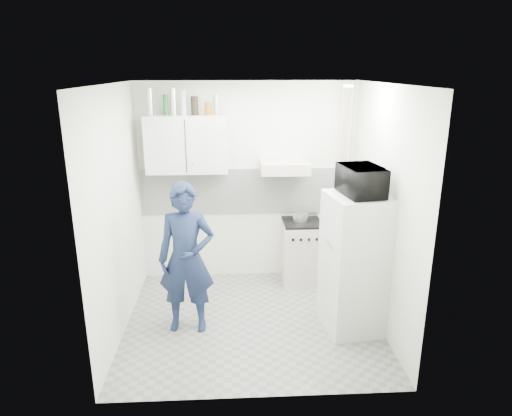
{
  "coord_description": "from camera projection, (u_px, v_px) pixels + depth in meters",
  "views": [
    {
      "loc": [
        -0.2,
        -4.55,
        2.75
      ],
      "look_at": [
        0.06,
        0.3,
        1.25
      ],
      "focal_mm": 32.0,
      "sensor_mm": 36.0,
      "label": 1
    }
  ],
  "objects": [
    {
      "name": "wall_back",
      "position": [
        248.0,
        183.0,
        5.98
      ],
      "size": [
        2.8,
        0.0,
        2.8
      ],
      "primitive_type": "plane",
      "rotation": [
        1.57,
        0.0,
        0.0
      ],
      "color": "beige",
      "rests_on": "floor"
    },
    {
      "name": "microwave",
      "position": [
        362.0,
        181.0,
        4.58
      ],
      "size": [
        0.59,
        0.44,
        0.3
      ],
      "primitive_type": "imported",
      "rotation": [
        0.0,
        0.0,
        1.72
      ],
      "color": "black",
      "rests_on": "fridge"
    },
    {
      "name": "bottle_a",
      "position": [
        150.0,
        102.0,
        5.44
      ],
      "size": [
        0.07,
        0.07,
        0.32
      ],
      "primitive_type": "cylinder",
      "color": "silver",
      "rests_on": "upper_cabinet"
    },
    {
      "name": "canister_a",
      "position": [
        195.0,
        106.0,
        5.48
      ],
      "size": [
        0.09,
        0.09,
        0.22
      ],
      "primitive_type": "cylinder",
      "color": "black",
      "rests_on": "upper_cabinet"
    },
    {
      "name": "bottle_b",
      "position": [
        166.0,
        105.0,
        5.46
      ],
      "size": [
        0.06,
        0.06,
        0.25
      ],
      "primitive_type": "cylinder",
      "color": "#144C1E",
      "rests_on": "upper_cabinet"
    },
    {
      "name": "stove",
      "position": [
        301.0,
        253.0,
        6.04
      ],
      "size": [
        0.51,
        0.51,
        0.81
      ],
      "primitive_type": "cube",
      "color": "beige",
      "rests_on": "floor"
    },
    {
      "name": "floor",
      "position": [
        252.0,
        321.0,
        5.17
      ],
      "size": [
        2.8,
        2.8,
        0.0
      ],
      "primitive_type": "plane",
      "color": "gray",
      "rests_on": "ground"
    },
    {
      "name": "saucepan",
      "position": [
        300.0,
        217.0,
        5.91
      ],
      "size": [
        0.2,
        0.2,
        0.11
      ],
      "primitive_type": "cylinder",
      "color": "silver",
      "rests_on": "stove_top"
    },
    {
      "name": "range_hood",
      "position": [
        284.0,
        167.0,
        5.68
      ],
      "size": [
        0.6,
        0.5,
        0.14
      ],
      "primitive_type": "cube",
      "color": "beige",
      "rests_on": "wall_back"
    },
    {
      "name": "ceiling_spot_fixture",
      "position": [
        348.0,
        86.0,
        4.65
      ],
      "size": [
        0.1,
        0.1,
        0.02
      ],
      "primitive_type": "cylinder",
      "color": "white",
      "rests_on": "ceiling"
    },
    {
      "name": "backsplash",
      "position": [
        248.0,
        191.0,
        5.99
      ],
      "size": [
        2.74,
        0.03,
        0.6
      ],
      "primitive_type": "cube",
      "color": "white",
      "rests_on": "wall_back"
    },
    {
      "name": "upper_cabinet",
      "position": [
        187.0,
        144.0,
        5.61
      ],
      "size": [
        1.0,
        0.35,
        0.7
      ],
      "primitive_type": "cube",
      "color": "silver",
      "rests_on": "wall_back"
    },
    {
      "name": "bottle_d",
      "position": [
        183.0,
        103.0,
        5.46
      ],
      "size": [
        0.07,
        0.07,
        0.29
      ],
      "primitive_type": "cylinder",
      "color": "#B2B7BC",
      "rests_on": "upper_cabinet"
    },
    {
      "name": "pipe_b",
      "position": [
        338.0,
        183.0,
        5.96
      ],
      "size": [
        0.04,
        0.04,
        2.6
      ],
      "primitive_type": "cylinder",
      "color": "beige",
      "rests_on": "floor"
    },
    {
      "name": "pipe_a",
      "position": [
        347.0,
        183.0,
        5.97
      ],
      "size": [
        0.05,
        0.05,
        2.6
      ],
      "primitive_type": "cylinder",
      "color": "beige",
      "rests_on": "floor"
    },
    {
      "name": "bottle_e",
      "position": [
        216.0,
        105.0,
        5.49
      ],
      "size": [
        0.06,
        0.06,
        0.24
      ],
      "primitive_type": "cylinder",
      "color": "silver",
      "rests_on": "upper_cabinet"
    },
    {
      "name": "wall_right",
      "position": [
        383.0,
        210.0,
        4.85
      ],
      "size": [
        0.0,
        2.6,
        2.6
      ],
      "primitive_type": "plane",
      "rotation": [
        1.57,
        0.0,
        -1.57
      ],
      "color": "beige",
      "rests_on": "floor"
    },
    {
      "name": "person",
      "position": [
        186.0,
        259.0,
        4.81
      ],
      "size": [
        0.62,
        0.42,
        1.64
      ],
      "primitive_type": "imported",
      "rotation": [
        0.0,
        0.0,
        -0.05
      ],
      "color": "#16213E",
      "rests_on": "floor"
    },
    {
      "name": "wall_left",
      "position": [
        117.0,
        214.0,
        4.71
      ],
      "size": [
        0.0,
        2.6,
        2.6
      ],
      "primitive_type": "plane",
      "rotation": [
        1.57,
        0.0,
        1.57
      ],
      "color": "beige",
      "rests_on": "floor"
    },
    {
      "name": "ceiling",
      "position": [
        252.0,
        84.0,
        4.4
      ],
      "size": [
        2.8,
        2.8,
        0.0
      ],
      "primitive_type": "plane",
      "color": "white",
      "rests_on": "wall_back"
    },
    {
      "name": "bottle_c",
      "position": [
        173.0,
        102.0,
        5.45
      ],
      "size": [
        0.08,
        0.08,
        0.32
      ],
      "primitive_type": "cylinder",
      "color": "silver",
      "rests_on": "upper_cabinet"
    },
    {
      "name": "stove_top",
      "position": [
        302.0,
        222.0,
        5.91
      ],
      "size": [
        0.49,
        0.49,
        0.03
      ],
      "primitive_type": "cube",
      "color": "black",
      "rests_on": "stove"
    },
    {
      "name": "fridge",
      "position": [
        356.0,
        263.0,
        4.85
      ],
      "size": [
        0.71,
        0.71,
        1.51
      ],
      "primitive_type": "cube",
      "rotation": [
        0.0,
        0.0,
        0.15
      ],
      "color": "silver",
      "rests_on": "floor"
    },
    {
      "name": "canister_b",
      "position": [
        208.0,
        108.0,
        5.5
      ],
      "size": [
        0.08,
        0.08,
        0.16
      ],
      "primitive_type": "cylinder",
      "color": "brown",
      "rests_on": "upper_cabinet"
    }
  ]
}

